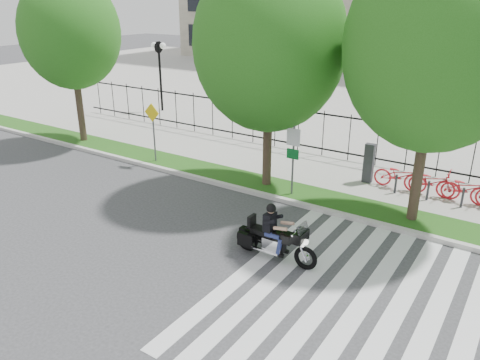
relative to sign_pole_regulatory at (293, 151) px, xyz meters
The scene contains 14 objects.
ground 4.98m from the sign_pole_regulatory, 101.30° to the right, with size 120.00×120.00×0.00m, color #353537.
curb 1.96m from the sign_pole_regulatory, 152.37° to the right, with size 60.00×0.20×0.15m, color beige.
grass_verge 1.94m from the sign_pole_regulatory, 157.91° to the left, with size 60.00×1.50×0.15m, color #1A4F13.
sidewalk 3.44m from the sign_pole_regulatory, 107.67° to the left, with size 60.00×3.50×0.15m, color #9A9890.
plaza 20.51m from the sign_pole_regulatory, 92.56° to the left, with size 80.00×34.00×0.10m, color #9A9890.
crosswalk_stripes 6.27m from the sign_pole_regulatory, 49.50° to the right, with size 5.70×8.00×0.01m, color silver, non-canonical shape.
iron_fence 4.75m from the sign_pole_regulatory, 101.20° to the left, with size 30.00×0.06×2.00m, color black, non-canonical shape.
lamp_post_left 14.97m from the sign_pole_regulatory, 150.12° to the left, with size 1.06×0.70×4.25m.
street_tree_0 12.14m from the sign_pole_regulatory, behind, with size 4.47×4.47×7.64m.
street_tree_1 3.72m from the sign_pole_regulatory, 163.41° to the left, with size 5.23×5.23×8.09m.
street_tree_2 5.51m from the sign_pole_regulatory, ahead, with size 5.21×5.21×8.27m.
sign_pole_regulatory is the anchor object (origin of this frame).
sign_pole_warning 6.54m from the sign_pole_regulatory, behind, with size 0.78×0.09×2.49m.
motorcycle_rider 4.39m from the sign_pole_regulatory, 68.46° to the right, with size 2.51×0.74×1.94m.
Camera 1 is at (7.86, -9.18, 6.70)m, focal length 35.00 mm.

